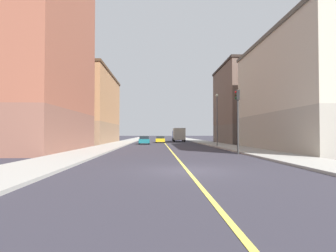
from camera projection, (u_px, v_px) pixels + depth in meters
name	position (u px, v px, depth m)	size (l,w,h in m)	color
ground_plane	(187.00, 171.00, 13.98)	(400.00, 400.00, 0.00)	#2F2D37
sidewalk_left	(199.00, 141.00, 63.25)	(3.88, 168.00, 0.15)	#9E9B93
sidewalk_right	(127.00, 141.00, 62.61)	(3.88, 168.00, 0.15)	#9E9B93
lane_center_stripe	(164.00, 142.00, 62.93)	(0.16, 154.00, 0.01)	#E5D14C
building_left_near	(303.00, 93.00, 30.13)	(8.46, 20.19, 12.31)	#9D9688
building_left_mid	(244.00, 105.00, 50.44)	(8.46, 14.92, 13.91)	brown
building_right_corner	(38.00, 43.00, 29.81)	(8.46, 17.40, 22.75)	brown
building_right_midblock	(90.00, 108.00, 52.89)	(8.46, 22.47, 13.03)	#8F6B4F
traffic_light_left_near	(238.00, 112.00, 25.16)	(0.40, 0.32, 5.72)	#2D2D2D
street_lamp_left_near	(217.00, 114.00, 38.47)	(0.36, 0.36, 7.10)	#4C4C51
car_blue	(176.00, 138.00, 77.04)	(1.91, 4.40, 1.37)	#23389E
car_teal	(144.00, 140.00, 48.36)	(1.98, 4.36, 1.40)	#196670
car_yellow	(160.00, 140.00, 55.69)	(1.83, 4.23, 1.28)	gold
box_truck	(179.00, 134.00, 63.31)	(2.55, 6.79, 3.00)	navy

